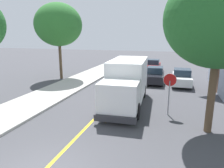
{
  "coord_description": "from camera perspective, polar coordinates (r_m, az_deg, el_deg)",
  "views": [
    {
      "loc": [
        4.37,
        -5.5,
        4.93
      ],
      "look_at": [
        0.08,
        8.63,
        1.4
      ],
      "focal_mm": 32.98,
      "sensor_mm": 36.0,
      "label": 1
    }
  ],
  "objects": [
    {
      "name": "sidewalk_curb",
      "position": [
        14.47,
        -27.36,
        -7.74
      ],
      "size": [
        3.6,
        60.0,
        0.15
      ],
      "primitive_type": "cube",
      "color": "#ADAAA3",
      "rests_on": "ground"
    },
    {
      "name": "centre_line_yellow",
      "position": [
        16.84,
        1.09,
        -3.57
      ],
      "size": [
        0.16,
        56.0,
        0.01
      ],
      "primitive_type": "cube",
      "color": "gold",
      "rests_on": "ground"
    },
    {
      "name": "box_truck",
      "position": [
        14.66,
        4.14,
        0.94
      ],
      "size": [
        2.82,
        7.31,
        3.2
      ],
      "color": "white",
      "rests_on": "ground"
    },
    {
      "name": "parked_car_near",
      "position": [
        22.13,
        11.78,
        2.37
      ],
      "size": [
        1.91,
        4.44,
        1.67
      ],
      "color": "black",
      "rests_on": "ground"
    },
    {
      "name": "parked_car_mid",
      "position": [
        28.9,
        11.27,
        4.95
      ],
      "size": [
        1.83,
        4.41,
        1.67
      ],
      "color": "maroon",
      "rests_on": "ground"
    },
    {
      "name": "parked_van_across",
      "position": [
        21.69,
        18.76,
        1.72
      ],
      "size": [
        1.81,
        4.4,
        1.67
      ],
      "color": "silver",
      "rests_on": "ground"
    },
    {
      "name": "stop_sign",
      "position": [
        13.14,
        15.66,
        -0.6
      ],
      "size": [
        0.8,
        0.1,
        2.65
      ],
      "color": "gray",
      "rests_on": "ground"
    },
    {
      "name": "street_tree_far_side",
      "position": [
        11.15,
        27.84,
        15.73
      ],
      "size": [
        5.2,
        5.2,
        8.02
      ],
      "color": "brown",
      "rests_on": "ground"
    },
    {
      "name": "street_tree_down_block",
      "position": [
        24.23,
        -14.63,
        15.6
      ],
      "size": [
        5.19,
        5.19,
        8.37
      ],
      "color": "brown",
      "rests_on": "ground"
    }
  ]
}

